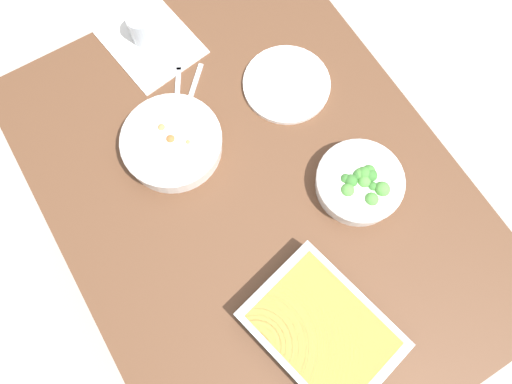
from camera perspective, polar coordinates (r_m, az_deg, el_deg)
The scene contains 10 objects.
ground_plane at distance 1.84m, azimuth 0.00°, elevation -7.04°, with size 6.00×6.00×0.00m, color #B2A899.
dining_table at distance 1.21m, azimuth 0.00°, elevation -1.30°, with size 1.20×0.90×0.74m.
placemat at distance 1.35m, azimuth -12.83°, elevation 17.44°, with size 0.28×0.20×0.00m, color silver.
stew_bowl at distance 1.15m, azimuth -9.93°, elevation 5.78°, with size 0.24×0.24×0.06m.
broccoli_bowl at distance 1.13m, azimuth 12.20°, elevation 1.12°, with size 0.20×0.20×0.07m.
baking_dish at distance 1.05m, azimuth 7.82°, elevation -15.89°, with size 0.34×0.28×0.06m.
drink_cup at distance 1.32m, azimuth -13.19°, elevation 18.35°, with size 0.07×0.07×0.08m.
side_plate at distance 1.24m, azimuth 3.65°, elevation 12.65°, with size 0.22×0.22×0.01m, color white.
spoon_by_stew at distance 1.22m, azimuth -8.00°, elevation 10.48°, with size 0.14×0.14×0.01m.
fork_on_table at distance 1.26m, azimuth -9.22°, elevation 12.90°, with size 0.16×0.11×0.01m.
Camera 1 is at (0.29, -0.18, 1.81)m, focal length 33.71 mm.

